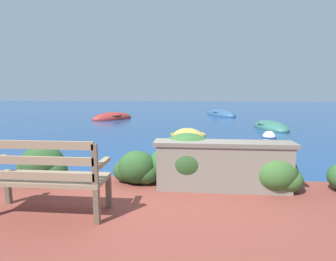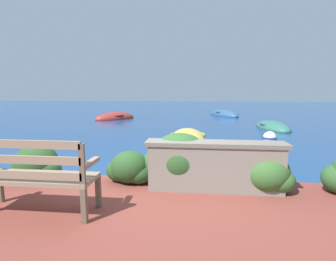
{
  "view_description": "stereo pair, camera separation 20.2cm",
  "coord_description": "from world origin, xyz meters",
  "px_view_note": "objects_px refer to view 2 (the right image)",
  "views": [
    {
      "loc": [
        0.47,
        -4.28,
        1.67
      ],
      "look_at": [
        -0.37,
        5.08,
        0.26
      ],
      "focal_mm": 28.0,
      "sensor_mm": 36.0,
      "label": 1
    },
    {
      "loc": [
        0.67,
        -4.26,
        1.67
      ],
      "look_at": [
        -0.37,
        5.08,
        0.26
      ],
      "focal_mm": 28.0,
      "sensor_mm": 36.0,
      "label": 2
    }
  ],
  "objects_px": {
    "rowboat_outer": "(224,115)",
    "rowboat_mid": "(272,128)",
    "park_bench": "(34,175)",
    "rowboat_far": "(115,118)",
    "rowboat_nearest": "(188,140)",
    "mooring_buoy": "(270,138)"
  },
  "relations": [
    {
      "from": "rowboat_outer",
      "to": "rowboat_mid",
      "type": "bearing_deg",
      "value": -12.6
    },
    {
      "from": "park_bench",
      "to": "rowboat_far",
      "type": "relative_size",
      "value": 0.53
    },
    {
      "from": "rowboat_mid",
      "to": "rowboat_nearest",
      "type": "bearing_deg",
      "value": -56.26
    },
    {
      "from": "rowboat_nearest",
      "to": "rowboat_far",
      "type": "xyz_separation_m",
      "value": [
        -4.61,
        6.57,
        0.01
      ]
    },
    {
      "from": "rowboat_nearest",
      "to": "rowboat_outer",
      "type": "bearing_deg",
      "value": -15.0
    },
    {
      "from": "rowboat_nearest",
      "to": "mooring_buoy",
      "type": "distance_m",
      "value": 2.89
    },
    {
      "from": "park_bench",
      "to": "rowboat_mid",
      "type": "height_order",
      "value": "park_bench"
    },
    {
      "from": "rowboat_mid",
      "to": "rowboat_outer",
      "type": "distance_m",
      "value": 6.26
    },
    {
      "from": "park_bench",
      "to": "rowboat_nearest",
      "type": "bearing_deg",
      "value": 67.78
    },
    {
      "from": "park_bench",
      "to": "rowboat_nearest",
      "type": "relative_size",
      "value": 0.42
    },
    {
      "from": "rowboat_nearest",
      "to": "rowboat_mid",
      "type": "xyz_separation_m",
      "value": [
        3.67,
        3.42,
        -0.0
      ]
    },
    {
      "from": "park_bench",
      "to": "rowboat_far",
      "type": "distance_m",
      "value": 12.82
    },
    {
      "from": "rowboat_nearest",
      "to": "rowboat_outer",
      "type": "relative_size",
      "value": 1.05
    },
    {
      "from": "rowboat_nearest",
      "to": "rowboat_far",
      "type": "bearing_deg",
      "value": 32.6
    },
    {
      "from": "rowboat_far",
      "to": "rowboat_nearest",
      "type": "bearing_deg",
      "value": 77.12
    },
    {
      "from": "park_bench",
      "to": "rowboat_nearest",
      "type": "distance_m",
      "value": 6.12
    },
    {
      "from": "park_bench",
      "to": "mooring_buoy",
      "type": "relative_size",
      "value": 2.89
    },
    {
      "from": "rowboat_mid",
      "to": "rowboat_far",
      "type": "relative_size",
      "value": 1.04
    },
    {
      "from": "rowboat_mid",
      "to": "mooring_buoy",
      "type": "distance_m",
      "value": 2.91
    },
    {
      "from": "park_bench",
      "to": "rowboat_mid",
      "type": "relative_size",
      "value": 0.51
    },
    {
      "from": "park_bench",
      "to": "rowboat_mid",
      "type": "bearing_deg",
      "value": 53.44
    },
    {
      "from": "rowboat_nearest",
      "to": "rowboat_outer",
      "type": "distance_m",
      "value": 9.71
    }
  ]
}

